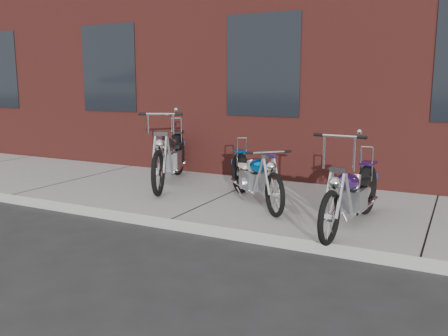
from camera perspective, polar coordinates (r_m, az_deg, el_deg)
The scene contains 6 objects.
ground at distance 6.25m, azimuth -6.31°, elevation -7.44°, with size 120.00×120.00×0.00m, color #232425.
sidewalk at distance 7.48m, azimuth 0.02°, elevation -3.85°, with size 22.00×3.00×0.15m, color gray.
building_brick at distance 13.54m, azimuth 13.38°, elevation 18.85°, with size 22.00×10.00×8.00m, color #5C211D.
chopper_purple at distance 5.96m, azimuth 15.10°, elevation -3.31°, with size 0.52×2.11×1.18m.
chopper_blue at distance 6.92m, azimuth 3.70°, elevation -1.22°, with size 1.49×1.56×0.90m.
chopper_third at distance 8.30m, azimuth -6.55°, elevation 1.21°, with size 1.09×2.37×1.28m.
Camera 1 is at (3.31, -4.96, 1.87)m, focal length 38.00 mm.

